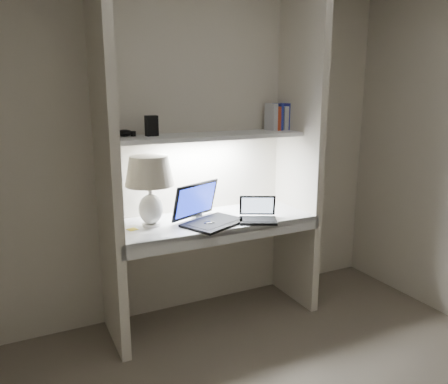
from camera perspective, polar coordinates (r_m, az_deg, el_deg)
back_wall at (r=3.28m, az=-3.48°, el=5.83°), size 3.20×0.01×2.50m
alcove_panel_left at (r=2.81m, az=-15.13°, el=4.19°), size 0.06×0.55×2.50m
alcove_panel_right at (r=3.40m, az=9.84°, el=5.92°), size 0.06×0.55×2.50m
desk at (r=3.14m, az=-1.40°, el=-3.82°), size 1.40×0.55×0.04m
desk_apron at (r=2.93m, az=0.75°, el=-5.71°), size 1.46×0.03×0.10m
shelf at (r=3.11m, az=-2.21°, el=7.29°), size 1.40×0.36×0.03m
strip_light at (r=3.11m, az=-2.20°, el=6.89°), size 0.60×0.04×0.02m
table_lamp at (r=2.92m, az=-9.69°, el=1.64°), size 0.33×0.33×0.48m
laptop_main at (r=3.02m, az=-2.22°, el=-2.90°), size 0.52×0.49×0.27m
laptop_netbook at (r=3.09m, az=4.44°, el=-3.01°), size 0.33×0.32×0.17m
speaker at (r=3.19m, az=-3.85°, el=-2.04°), size 0.09×0.06×0.13m
mouse at (r=2.96m, az=-1.93°, el=-4.15°), size 0.09×0.06×0.03m
cable_coil at (r=3.38m, az=4.12°, el=-2.17°), size 0.12×0.12×0.01m
sticky_note at (r=2.95m, az=-11.88°, el=-4.79°), size 0.08×0.08×0.00m
book_row at (r=3.47m, az=7.24°, el=9.65°), size 0.19×0.14×0.20m
shelf_box at (r=3.01m, az=-9.44°, el=8.53°), size 0.08×0.06×0.14m
shelf_gadget at (r=3.00m, az=-12.86°, el=7.53°), size 0.13×0.12×0.05m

